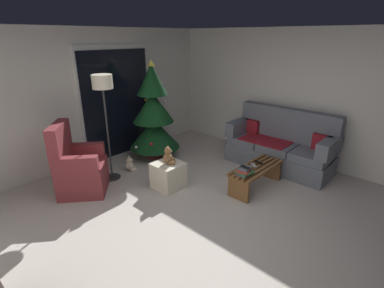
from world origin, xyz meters
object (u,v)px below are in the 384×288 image
Objects in this scene: book_stack at (245,171)px; teddy_bear_cream_by_tree at (130,165)px; remote_silver at (254,165)px; armchair at (79,168)px; coffee_table at (256,174)px; christmas_tree at (153,116)px; ottoman at (168,175)px; remote_black at (258,162)px; couch at (280,146)px; remote_white at (248,169)px; cell_phone at (245,167)px; teddy_bear_chestnut at (168,156)px; floor_lamp at (103,92)px.

book_stack is 2.16m from teddy_bear_cream_by_tree.
remote_silver is 2.77m from armchair.
coffee_table is 4.19× the size of book_stack.
coffee_table is 2.30m from christmas_tree.
remote_black is at bearing -41.87° from ottoman.
couch reaches higher than remote_white.
remote_silver is 2.22m from christmas_tree.
remote_white is at bearing -175.53° from couch.
coffee_table is 0.47m from cell_phone.
remote_white is 0.35× the size of ottoman.
armchair is 2.57× the size of ottoman.
remote_white is (-0.19, 0.03, 0.14)m from coffee_table.
remote_white is 0.24m from cell_phone.
christmas_tree is at bearing 110.85° from remote_black.
remote_silver is (0.17, 0.01, 0.00)m from remote_white.
teddy_bear_chestnut is (-0.76, 1.01, 0.16)m from remote_white.
couch is 1.09× the size of floor_lamp.
teddy_bear_cream_by_tree is (-0.63, 2.05, -0.32)m from book_stack.
christmas_tree is 1.09× the size of floor_lamp.
floor_lamp is 6.25× the size of teddy_bear_chestnut.
couch is 12.51× the size of remote_black.
teddy_bear_cream_by_tree is (-0.06, 0.99, -0.43)m from teddy_bear_chestnut.
book_stack is 2.51m from floor_lamp.
couch is 3.29m from floor_lamp.
remote_silver reaches higher than teddy_bear_cream_by_tree.
remote_black is at bearing -59.55° from teddy_bear_cream_by_tree.
remote_silver reaches higher than coffee_table.
remote_black is at bearing -143.03° from remote_white.
ottoman is (-0.94, 1.01, -0.18)m from remote_silver.
remote_silver is at bearing 14.72° from cell_phone.
remote_white is (-1.24, -0.10, -0.01)m from couch.
remote_black is at bearing -79.04° from christmas_tree.
remote_black is 0.59× the size of book_stack.
remote_white is 0.55× the size of teddy_bear_chestnut.
couch reaches higher than cell_phone.
couch is 7.43× the size of book_stack.
book_stack is at bearing -174.10° from couch.
cell_phone is 0.07× the size of christmas_tree.
armchair is at bearing 138.14° from ottoman.
christmas_tree is at bearing 59.06° from ottoman.
remote_black and remote_silver have the same top height.
couch is 1.24m from remote_white.
floor_lamp is at bearing 142.39° from couch.
ottoman is at bearing -86.91° from teddy_bear_cream_by_tree.
couch is at bearing -24.47° from teddy_bear_chestnut.
coffee_table is at bearing -47.48° from ottoman.
remote_silver is 0.38m from book_stack.
remote_white is 1.27m from teddy_bear_chestnut.
floor_lamp is (0.59, 0.04, 1.10)m from armchair.
book_stack reaches higher than remote_white.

